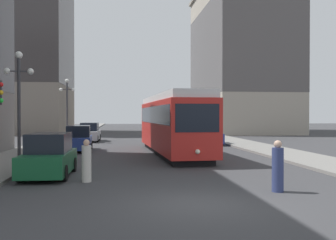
{
  "coord_description": "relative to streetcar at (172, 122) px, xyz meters",
  "views": [
    {
      "loc": [
        -2.29,
        -11.11,
        2.6
      ],
      "look_at": [
        0.33,
        10.48,
        2.31
      ],
      "focal_mm": 41.81,
      "sensor_mm": 36.0,
      "label": 1
    }
  ],
  "objects": [
    {
      "name": "parked_car_left_far",
      "position": [
        -6.39,
        3.04,
        -1.26
      ],
      "size": [
        2.04,
        4.53,
        1.82
      ],
      "rotation": [
        0.0,
        0.0,
        0.05
      ],
      "color": "black",
      "rests_on": "ground"
    },
    {
      "name": "building_left_corner",
      "position": [
        -16.68,
        33.13,
        11.96
      ],
      "size": [
        11.74,
        17.21,
        27.28
      ],
      "color": "slate",
      "rests_on": "ground"
    },
    {
      "name": "ground_plane",
      "position": [
        -1.08,
        -14.5,
        -2.1
      ],
      "size": [
        200.0,
        200.0,
        0.0
      ],
      "primitive_type": "plane",
      "color": "#38383A"
    },
    {
      "name": "parked_car_right_far",
      "position": [
        4.22,
        7.71,
        -1.26
      ],
      "size": [
        1.96,
        4.49,
        1.82
      ],
      "rotation": [
        0.0,
        0.0,
        3.12
      ],
      "color": "black",
      "rests_on": "ground"
    },
    {
      "name": "parked_car_left_near",
      "position": [
        -6.39,
        13.17,
        -1.26
      ],
      "size": [
        1.96,
        4.73,
        1.82
      ],
      "rotation": [
        0.0,
        0.0,
        -0.02
      ],
      "color": "black",
      "rests_on": "ground"
    },
    {
      "name": "parked_car_left_mid",
      "position": [
        -6.39,
        -8.66,
        -1.26
      ],
      "size": [
        1.94,
        4.32,
        1.82
      ],
      "rotation": [
        0.0,
        0.0,
        -0.02
      ],
      "color": "black",
      "rests_on": "ground"
    },
    {
      "name": "sidewalk_right",
      "position": [
        7.23,
        25.5,
        -2.03
      ],
      "size": [
        3.42,
        120.0,
        0.15
      ],
      "primitive_type": "cube",
      "color": "gray",
      "rests_on": "ground"
    },
    {
      "name": "pedestrian_crossing_near",
      "position": [
        1.88,
        -13.01,
        -1.29
      ],
      "size": [
        0.39,
        0.39,
        1.74
      ],
      "rotation": [
        0.0,
        0.0,
        2.2
      ],
      "color": "navy",
      "rests_on": "ground"
    },
    {
      "name": "lamp_post_left_far",
      "position": [
        -8.29,
        11.31,
        1.82
      ],
      "size": [
        1.41,
        0.36,
        5.76
      ],
      "color": "#333338",
      "rests_on": "sidewalk_left"
    },
    {
      "name": "streetcar",
      "position": [
        0.0,
        0.0,
        0.0
      ],
      "size": [
        3.28,
        14.02,
        3.89
      ],
      "rotation": [
        0.0,
        0.0,
        0.05
      ],
      "color": "black",
      "rests_on": "ground"
    },
    {
      "name": "sidewalk_left",
      "position": [
        -9.4,
        25.5,
        -2.03
      ],
      "size": [
        3.42,
        120.0,
        0.15
      ],
      "primitive_type": "cube",
      "color": "gray",
      "rests_on": "ground"
    },
    {
      "name": "building_right_corner",
      "position": [
        14.52,
        31.69,
        9.33
      ],
      "size": [
        11.76,
        22.27,
        22.23
      ],
      "color": "#A89E8E",
      "rests_on": "ground"
    },
    {
      "name": "transit_bus",
      "position": [
        3.77,
        19.74,
        -0.15
      ],
      "size": [
        2.65,
        11.33,
        3.45
      ],
      "rotation": [
        0.0,
        0.0,
        -0.01
      ],
      "color": "black",
      "rests_on": "ground"
    },
    {
      "name": "lamp_post_left_near",
      "position": [
        -8.29,
        -5.88,
        1.68
      ],
      "size": [
        1.41,
        0.36,
        5.53
      ],
      "color": "#333338",
      "rests_on": "sidewalk_left"
    },
    {
      "name": "pedestrian_crossing_far",
      "position": [
        -4.69,
        -10.26,
        -1.33
      ],
      "size": [
        0.37,
        0.37,
        1.65
      ],
      "rotation": [
        0.0,
        0.0,
        1.67
      ],
      "color": "beige",
      "rests_on": "ground"
    }
  ]
}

